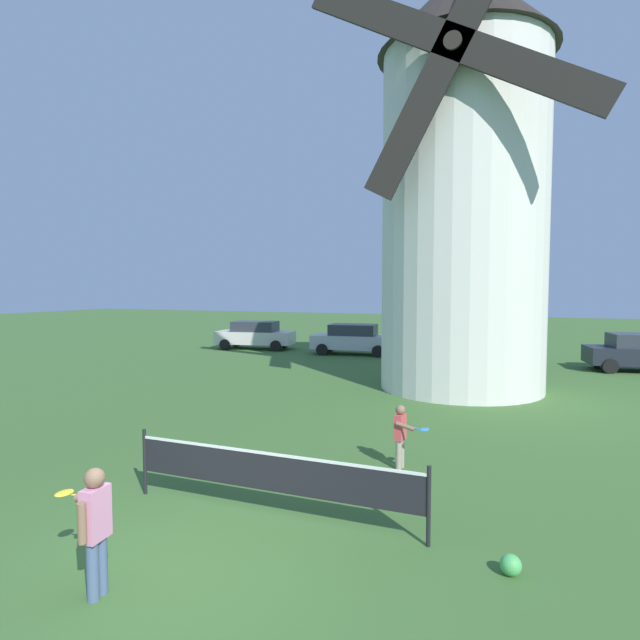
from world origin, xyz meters
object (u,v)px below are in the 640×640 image
object	(u,v)px
player_near	(95,524)
parked_car_silver	(353,339)
windmill	(464,175)
tennis_net	(271,473)
player_far	(401,433)
stray_ball	(511,565)
parked_car_green	(478,344)
parked_car_black	(640,352)
parked_car_cream	(255,335)

from	to	relation	value
player_near	parked_car_silver	size ratio (longest dim) A/B	0.33
windmill	tennis_net	size ratio (longest dim) A/B	3.01
player_near	player_far	xyz separation A→B (m)	(2.26, 5.28, -0.13)
tennis_net	stray_ball	world-z (taller)	tennis_net
stray_ball	windmill	bearing A→B (deg)	99.43
windmill	stray_ball	bearing A→B (deg)	-80.57
tennis_net	player_far	bearing A→B (deg)	63.88
player_far	stray_ball	bearing A→B (deg)	-56.59
tennis_net	stray_ball	size ratio (longest dim) A/B	18.75
parked_car_silver	parked_car_green	distance (m)	6.26
parked_car_green	parked_car_silver	bearing A→B (deg)	177.39
parked_car_green	parked_car_black	bearing A→B (deg)	-4.59
windmill	player_near	bearing A→B (deg)	-99.86
tennis_net	parked_car_silver	xyz separation A→B (m)	(-4.75, 18.47, 0.13)
parked_car_green	player_far	bearing A→B (deg)	-90.55
player_far	stray_ball	xyz separation A→B (m)	(2.05, -3.10, -0.57)
parked_car_cream	parked_car_black	world-z (taller)	same
player_far	parked_car_silver	xyz separation A→B (m)	(-6.11, 15.70, 0.11)
tennis_net	parked_car_silver	bearing A→B (deg)	104.41
windmill	parked_car_cream	xyz separation A→B (m)	(-12.09, 7.41, -6.42)
player_near	parked_car_cream	world-z (taller)	parked_car_cream
windmill	tennis_net	bearing A→B (deg)	-97.53
player_far	parked_car_black	xyz separation A→B (m)	(6.58, 14.90, 0.11)
player_far	windmill	bearing A→B (deg)	89.15
parked_car_cream	stray_ball	bearing A→B (deg)	-53.57
windmill	parked_car_black	size ratio (longest dim) A/B	3.38
player_far	parked_car_green	distance (m)	15.42
parked_car_cream	parked_car_green	xyz separation A→B (m)	(12.11, -0.46, -0.00)
stray_ball	parked_car_cream	distance (m)	23.60
player_far	parked_car_black	world-z (taller)	parked_car_black
parked_car_silver	parked_car_green	size ratio (longest dim) A/B	1.08
player_far	parked_car_cream	distance (m)	19.88
player_far	tennis_net	bearing A→B (deg)	-116.12
tennis_net	parked_car_silver	world-z (taller)	parked_car_silver
tennis_net	parked_car_green	distance (m)	18.25
player_far	stray_ball	distance (m)	3.76
player_near	parked_car_black	world-z (taller)	parked_car_black
parked_car_green	stray_ball	bearing A→B (deg)	-84.15
parked_car_cream	parked_car_green	world-z (taller)	same
player_far	parked_car_silver	world-z (taller)	parked_car_silver
windmill	parked_car_green	world-z (taller)	windmill
player_near	parked_car_silver	xyz separation A→B (m)	(-3.84, 20.98, -0.02)
tennis_net	parked_car_black	xyz separation A→B (m)	(7.94, 17.67, 0.13)
windmill	stray_ball	size ratio (longest dim) A/B	56.49
player_far	parked_car_green	size ratio (longest dim) A/B	0.30
parked_car_green	parked_car_black	distance (m)	6.45
stray_ball	player_far	bearing A→B (deg)	123.41
windmill	parked_car_black	bearing A→B (deg)	44.90
parked_car_cream	windmill	bearing A→B (deg)	-31.52
tennis_net	player_near	distance (m)	2.66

